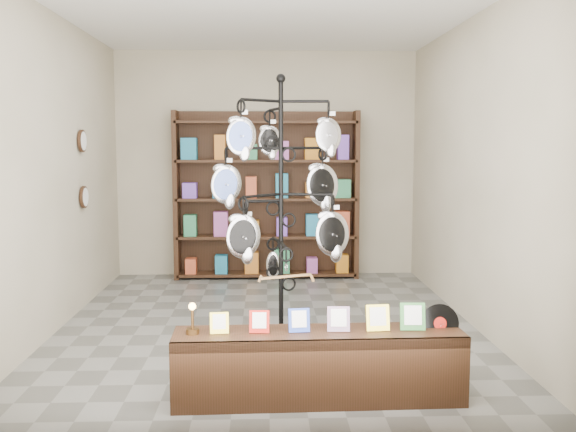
# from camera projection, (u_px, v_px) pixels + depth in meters

# --- Properties ---
(ground) EXTENTS (5.00, 5.00, 0.00)m
(ground) POSITION_uv_depth(u_px,v_px,m) (268.00, 324.00, 6.31)
(ground) COLOR slate
(ground) RESTS_ON ground
(room_envelope) EXTENTS (5.00, 5.00, 5.00)m
(room_envelope) POSITION_uv_depth(u_px,v_px,m) (267.00, 135.00, 6.10)
(room_envelope) COLOR #BEB299
(room_envelope) RESTS_ON ground
(display_tree) EXTENTS (1.22, 1.20, 2.33)m
(display_tree) POSITION_uv_depth(u_px,v_px,m) (281.00, 195.00, 5.31)
(display_tree) COLOR black
(display_tree) RESTS_ON ground
(front_shelf) EXTENTS (2.00, 0.45, 0.70)m
(front_shelf) POSITION_uv_depth(u_px,v_px,m) (319.00, 366.00, 4.41)
(front_shelf) COLOR black
(front_shelf) RESTS_ON ground
(back_shelving) EXTENTS (2.42, 0.36, 2.20)m
(back_shelving) POSITION_uv_depth(u_px,v_px,m) (267.00, 200.00, 8.47)
(back_shelving) COLOR black
(back_shelving) RESTS_ON ground
(wall_clocks) EXTENTS (0.03, 0.24, 0.84)m
(wall_clocks) POSITION_uv_depth(u_px,v_px,m) (83.00, 169.00, 6.86)
(wall_clocks) COLOR black
(wall_clocks) RESTS_ON ground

